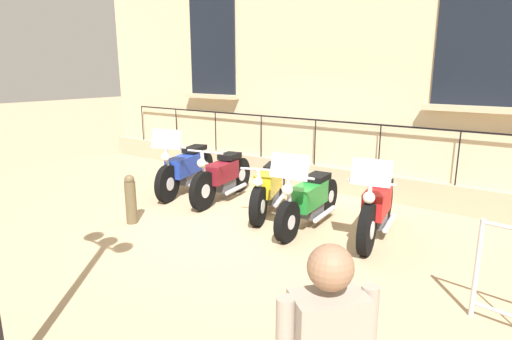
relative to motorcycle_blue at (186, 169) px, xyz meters
The scene contains 7 objects.
ground_plane 2.09m from the motorcycle_blue, 76.82° to the left, with size 60.00×60.00×0.00m, color tan.
motorcycle_blue is the anchor object (origin of this frame).
motorcycle_maroon 0.96m from the motorcycle_blue, 89.95° to the left, with size 2.04×0.74×1.06m.
motorcycle_yellow 2.07m from the motorcycle_blue, 89.29° to the left, with size 2.01×0.96×0.93m.
motorcycle_green 3.01m from the motorcycle_blue, 85.08° to the left, with size 2.13×0.72×1.30m.
motorcycle_red 4.06m from the motorcycle_blue, 88.40° to the left, with size 1.98×0.64×1.32m.
bollard 1.93m from the motorcycle_blue, 17.34° to the left, with size 0.18×0.18×0.82m.
Camera 1 is at (5.46, 4.09, 2.46)m, focal length 29.50 mm.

